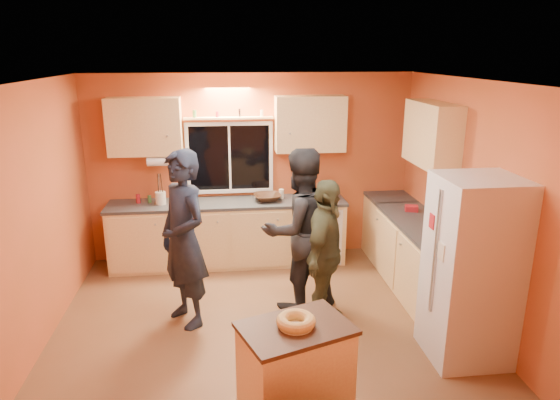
{
  "coord_description": "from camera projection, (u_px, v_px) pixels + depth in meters",
  "views": [
    {
      "loc": [
        -0.39,
        -4.85,
        2.87
      ],
      "look_at": [
        0.22,
        0.4,
        1.29
      ],
      "focal_mm": 32.0,
      "sensor_mm": 36.0,
      "label": 1
    }
  ],
  "objects": [
    {
      "name": "ground",
      "position": [
        264.0,
        323.0,
        5.49
      ],
      "size": [
        4.5,
        4.5,
        0.0
      ],
      "primitive_type": "plane",
      "color": "brown",
      "rests_on": "ground"
    },
    {
      "name": "room_shell",
      "position": [
        271.0,
        171.0,
        5.43
      ],
      "size": [
        4.54,
        4.04,
        2.61
      ],
      "color": "#CA5833",
      "rests_on": "ground"
    },
    {
      "name": "back_counter",
      "position": [
        255.0,
        231.0,
        6.98
      ],
      "size": [
        4.23,
        0.62,
        0.9
      ],
      "color": "tan",
      "rests_on": "ground"
    },
    {
      "name": "right_counter",
      "position": [
        420.0,
        259.0,
        6.05
      ],
      "size": [
        0.62,
        1.84,
        0.9
      ],
      "color": "tan",
      "rests_on": "ground"
    },
    {
      "name": "refrigerator",
      "position": [
        471.0,
        270.0,
        4.68
      ],
      "size": [
        0.72,
        0.7,
        1.8
      ],
      "primitive_type": "cube",
      "color": "silver",
      "rests_on": "ground"
    },
    {
      "name": "island",
      "position": [
        295.0,
        371.0,
        3.99
      ],
      "size": [
        0.99,
        0.83,
        0.82
      ],
      "rotation": [
        0.0,
        0.0,
        0.35
      ],
      "color": "tan",
      "rests_on": "ground"
    },
    {
      "name": "bundt_pastry",
      "position": [
        296.0,
        321.0,
        3.86
      ],
      "size": [
        0.31,
        0.31,
        0.09
      ],
      "primitive_type": "torus",
      "color": "tan",
      "rests_on": "island"
    },
    {
      "name": "person_left",
      "position": [
        184.0,
        240.0,
        5.27
      ],
      "size": [
        0.77,
        0.84,
        1.93
      ],
      "primitive_type": "imported",
      "rotation": [
        0.0,
        0.0,
        -0.98
      ],
      "color": "black",
      "rests_on": "ground"
    },
    {
      "name": "person_center",
      "position": [
        299.0,
        230.0,
        5.63
      ],
      "size": [
        1.1,
        0.99,
        1.87
      ],
      "primitive_type": "imported",
      "rotation": [
        0.0,
        0.0,
        3.5
      ],
      "color": "black",
      "rests_on": "ground"
    },
    {
      "name": "person_right",
      "position": [
        325.0,
        255.0,
        5.24
      ],
      "size": [
        0.77,
        1.03,
        1.63
      ],
      "primitive_type": "imported",
      "rotation": [
        0.0,
        0.0,
        1.13
      ],
      "color": "#363924",
      "rests_on": "ground"
    },
    {
      "name": "mixing_bowl",
      "position": [
        267.0,
        197.0,
        6.85
      ],
      "size": [
        0.4,
        0.4,
        0.09
      ],
      "primitive_type": "imported",
      "rotation": [
        0.0,
        0.0,
        0.07
      ],
      "color": "black",
      "rests_on": "back_counter"
    },
    {
      "name": "utensil_crock",
      "position": [
        161.0,
        198.0,
        6.68
      ],
      "size": [
        0.14,
        0.14,
        0.17
      ],
      "primitive_type": "cylinder",
      "color": "beige",
      "rests_on": "back_counter"
    },
    {
      "name": "potted_plant",
      "position": [
        434.0,
        225.0,
        5.44
      ],
      "size": [
        0.3,
        0.27,
        0.31
      ],
      "primitive_type": "imported",
      "rotation": [
        0.0,
        0.0,
        -0.09
      ],
      "color": "gray",
      "rests_on": "right_counter"
    },
    {
      "name": "red_box",
      "position": [
        411.0,
        208.0,
        6.4
      ],
      "size": [
        0.19,
        0.16,
        0.07
      ],
      "primitive_type": "cube",
      "rotation": [
        0.0,
        0.0,
        -0.28
      ],
      "color": "#A91A22",
      "rests_on": "right_counter"
    }
  ]
}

